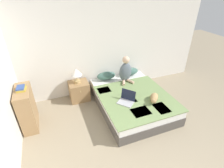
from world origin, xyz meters
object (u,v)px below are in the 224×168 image
object	(u,v)px
table_lamp	(76,73)
bookshelf	(27,108)
pillow_far	(129,71)
cat_tabby	(154,98)
laptop_open	(126,100)
nightstand	(79,91)
bed	(132,100)
book_stack_top	(21,88)
person_sitting	(126,71)
pillow_near	(106,76)

from	to	relation	value
table_lamp	bookshelf	distance (m)	1.38
pillow_far	cat_tabby	xyz separation A→B (m)	(-0.06, -1.37, -0.01)
laptop_open	nightstand	xyz separation A→B (m)	(-0.86, 1.10, -0.23)
bed	nightstand	world-z (taller)	nightstand
book_stack_top	laptop_open	bearing A→B (deg)	-13.99
person_sitting	cat_tabby	xyz separation A→B (m)	(0.21, -1.08, -0.22)
table_lamp	pillow_far	bearing A→B (deg)	2.09
cat_tabby	laptop_open	bearing A→B (deg)	-71.64
bed	pillow_near	world-z (taller)	pillow_near
book_stack_top	pillow_far	bearing A→B (deg)	13.34
bed	laptop_open	distance (m)	0.48
bed	cat_tabby	bearing A→B (deg)	-57.67
pillow_near	table_lamp	bearing A→B (deg)	-176.07
pillow_near	pillow_far	world-z (taller)	same
book_stack_top	nightstand	bearing A→B (deg)	25.63
pillow_far	nightstand	xyz separation A→B (m)	(-1.50, -0.06, -0.28)
pillow_near	laptop_open	bearing A→B (deg)	-86.59
nightstand	pillow_near	bearing A→B (deg)	4.42
nightstand	table_lamp	size ratio (longest dim) A/B	1.27
laptop_open	table_lamp	size ratio (longest dim) A/B	1.12
pillow_far	laptop_open	xyz separation A→B (m)	(-0.64, -1.16, -0.05)
person_sitting	nightstand	size ratio (longest dim) A/B	1.39
pillow_near	table_lamp	world-z (taller)	table_lamp
pillow_near	person_sitting	bearing A→B (deg)	-32.99
nightstand	cat_tabby	bearing A→B (deg)	-42.03
person_sitting	laptop_open	distance (m)	0.98
person_sitting	bookshelf	xyz separation A→B (m)	(-2.46, -0.36, -0.27)
bed	pillow_far	distance (m)	1.01
pillow_near	bookshelf	xyz separation A→B (m)	(-2.01, -0.65, -0.07)
bookshelf	book_stack_top	world-z (taller)	book_stack_top
cat_tabby	book_stack_top	world-z (taller)	book_stack_top
pillow_near	bed	bearing A→B (deg)	-68.25
pillow_far	book_stack_top	distance (m)	2.83
cat_tabby	pillow_near	bearing A→B (deg)	-116.85
pillow_near	book_stack_top	distance (m)	2.15
laptop_open	pillow_near	bearing A→B (deg)	142.76
table_lamp	book_stack_top	distance (m)	1.34
bed	pillow_near	bearing A→B (deg)	111.75
nightstand	book_stack_top	bearing A→B (deg)	-154.37
bed	pillow_far	world-z (taller)	pillow_far
bed	nightstand	distance (m)	1.42
pillow_near	pillow_far	bearing A→B (deg)	0.00
pillow_far	pillow_near	bearing A→B (deg)	180.00
pillow_near	bookshelf	bearing A→B (deg)	-162.05
nightstand	bookshelf	distance (m)	1.37
cat_tabby	book_stack_top	size ratio (longest dim) A/B	1.72
bed	book_stack_top	bearing A→B (deg)	174.05
laptop_open	table_lamp	bearing A→B (deg)	177.86
bed	book_stack_top	xyz separation A→B (m)	(-2.36, 0.25, 0.75)
bed	bookshelf	xyz separation A→B (m)	(-2.37, 0.24, 0.25)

